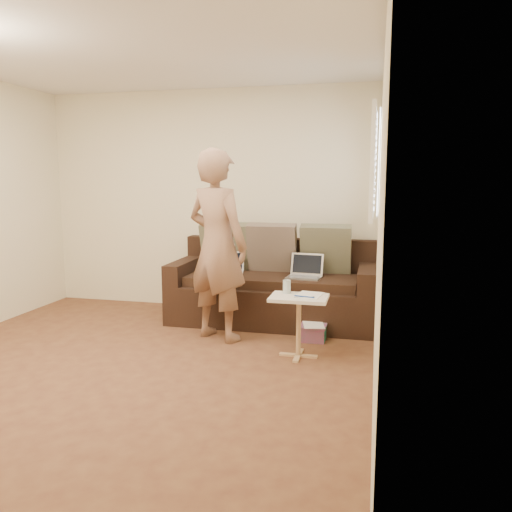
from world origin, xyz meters
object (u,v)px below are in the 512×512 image
Objects in this scene: laptop_white at (228,274)px; striped_box at (313,332)px; side_table at (299,327)px; laptop_silver at (304,278)px; drinking_glass at (287,287)px; sofa at (273,283)px; person at (217,245)px.

striped_box is at bearing -39.86° from laptop_white.
laptop_white is 0.60× the size of side_table.
laptop_silver is 0.88m from drinking_glass.
person is at bearing -118.89° from sofa.
laptop_white is at bearing -59.60° from person.
person is (-0.76, -0.62, 0.40)m from laptop_silver.
person is at bearing 158.00° from side_table.
laptop_silver is at bearing 109.41° from striped_box.
side_table is 0.54m from striped_box.
side_table is at bearing -179.44° from person.
drinking_glass is (0.82, -0.93, 0.09)m from laptop_white.
striped_box is (0.07, 0.49, -0.19)m from side_table.
person reaches higher than drinking_glass.
person is 0.83m from drinking_glass.
side_table is (0.09, -0.96, -0.25)m from laptop_silver.
drinking_glass reaches higher than striped_box.
laptop_silver is at bearing 95.43° from side_table.
drinking_glass is (-0.12, 0.09, 0.33)m from side_table.
laptop_white is at bearing -174.47° from sofa.
drinking_glass is at bearing 144.84° from side_table.
drinking_glass is at bearing -86.67° from laptop_silver.
person is at bearing -94.58° from laptop_white.
laptop_silver is 1.00m from side_table.
side_table is at bearing -59.69° from laptop_white.
sofa reaches higher than side_table.
laptop_white is 1.30× the size of striped_box.
sofa is 0.39m from laptop_silver.
sofa is at bearing 168.57° from laptop_silver.
laptop_white is 1.23m from striped_box.
person reaches higher than laptop_white.
laptop_white is 0.79m from person.
sofa is 1.17m from side_table.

